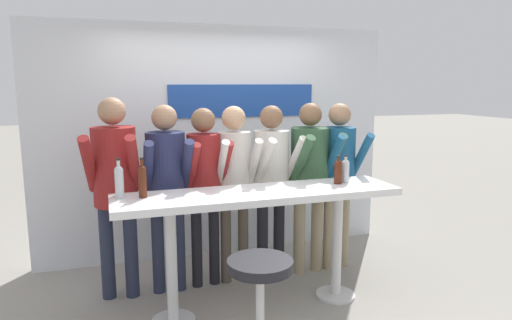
# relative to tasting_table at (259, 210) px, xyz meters

# --- Properties ---
(ground_plane) EXTENTS (40.00, 40.00, 0.00)m
(ground_plane) POSITION_rel_tasting_table_xyz_m (0.00, 0.00, -0.89)
(ground_plane) COLOR gray
(back_wall) EXTENTS (4.01, 0.12, 2.58)m
(back_wall) POSITION_rel_tasting_table_xyz_m (0.00, 1.48, 0.40)
(back_wall) COLOR silver
(back_wall) RESTS_ON ground_plane
(tasting_table) EXTENTS (2.41, 0.58, 1.05)m
(tasting_table) POSITION_rel_tasting_table_xyz_m (0.00, 0.00, 0.00)
(tasting_table) COLOR white
(tasting_table) RESTS_ON ground_plane
(bar_stool) EXTENTS (0.48, 0.48, 0.76)m
(bar_stool) POSITION_rel_tasting_table_xyz_m (-0.25, -0.75, -0.38)
(bar_stool) COLOR silver
(bar_stool) RESTS_ON ground_plane
(person_far_left) EXTENTS (0.52, 0.63, 1.83)m
(person_far_left) POSITION_rel_tasting_table_xyz_m (-1.14, 0.60, 0.25)
(person_far_left) COLOR #23283D
(person_far_left) RESTS_ON ground_plane
(person_left) EXTENTS (0.43, 0.54, 1.76)m
(person_left) POSITION_rel_tasting_table_xyz_m (-0.70, 0.59, 0.21)
(person_left) COLOR #23283D
(person_left) RESTS_ON ground_plane
(person_center_left) EXTENTS (0.40, 0.53, 1.72)m
(person_center_left) POSITION_rel_tasting_table_xyz_m (-0.34, 0.61, 0.19)
(person_center_left) COLOR black
(person_center_left) RESTS_ON ground_plane
(person_center) EXTENTS (0.39, 0.52, 1.74)m
(person_center) POSITION_rel_tasting_table_xyz_m (-0.05, 0.61, 0.20)
(person_center) COLOR #473D33
(person_center) RESTS_ON ground_plane
(person_center_right) EXTENTS (0.48, 0.59, 1.74)m
(person_center_right) POSITION_rel_tasting_table_xyz_m (0.34, 0.62, 0.19)
(person_center_right) COLOR black
(person_center_right) RESTS_ON ground_plane
(person_right) EXTENTS (0.49, 0.59, 1.75)m
(person_right) POSITION_rel_tasting_table_xyz_m (0.74, 0.60, 0.20)
(person_right) COLOR gray
(person_right) RESTS_ON ground_plane
(person_far_right) EXTENTS (0.42, 0.54, 1.75)m
(person_far_right) POSITION_rel_tasting_table_xyz_m (1.07, 0.60, 0.20)
(person_far_right) COLOR gray
(person_far_right) RESTS_ON ground_plane
(wine_bottle_0) EXTENTS (0.07, 0.07, 0.25)m
(wine_bottle_0) POSITION_rel_tasting_table_xyz_m (0.85, 0.07, 0.28)
(wine_bottle_0) COLOR #B7BCC1
(wine_bottle_0) RESTS_ON tasting_table
(wine_bottle_1) EXTENTS (0.07, 0.07, 0.32)m
(wine_bottle_1) POSITION_rel_tasting_table_xyz_m (-1.12, 0.12, 0.31)
(wine_bottle_1) COLOR #B7BCC1
(wine_bottle_1) RESTS_ON tasting_table
(wine_bottle_2) EXTENTS (0.07, 0.07, 0.26)m
(wine_bottle_2) POSITION_rel_tasting_table_xyz_m (0.76, 0.04, 0.29)
(wine_bottle_2) COLOR #4C1E0F
(wine_bottle_2) RESTS_ON tasting_table
(wine_bottle_3) EXTENTS (0.07, 0.07, 0.32)m
(wine_bottle_3) POSITION_rel_tasting_table_xyz_m (-0.94, 0.08, 0.31)
(wine_bottle_3) COLOR #4C1E0F
(wine_bottle_3) RESTS_ON tasting_table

